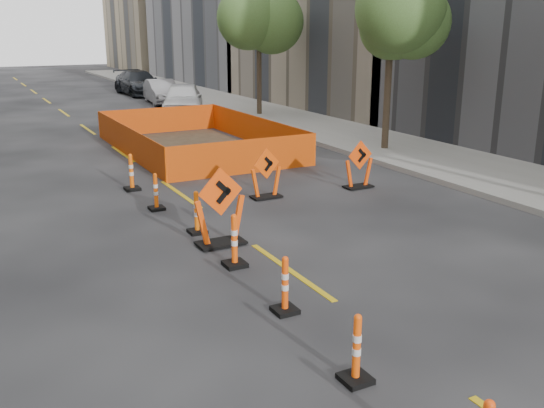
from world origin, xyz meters
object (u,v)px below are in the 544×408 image
channelizer_8 (131,172)px  parked_car_near (183,99)px  parked_car_mid (162,92)px  channelizer_4 (285,285)px  parked_car_far (139,83)px  channelizer_5 (234,240)px  chevron_sign_right (359,164)px  channelizer_6 (197,212)px  channelizer_7 (156,192)px  channelizer_3 (357,348)px  chevron_sign_center (266,173)px  chevron_sign_left (220,207)px

channelizer_8 → parked_car_near: size_ratio=0.21×
channelizer_8 → parked_car_mid: 19.56m
parked_car_mid → channelizer_4: bearing=-97.5°
channelizer_8 → parked_car_mid: (6.77, 18.35, 0.18)m
parked_car_far → parked_car_mid: bearing=-94.2°
channelizer_5 → chevron_sign_right: chevron_sign_right is taller
channelizer_5 → channelizer_8: (-0.22, 6.33, -0.00)m
channelizer_6 → channelizer_7: (-0.25, 2.11, -0.01)m
channelizer_4 → channelizer_6: bearing=87.9°
channelizer_3 → chevron_sign_right: 9.68m
channelizer_6 → chevron_sign_right: 5.57m
parked_car_far → chevron_sign_center: bearing=-101.2°
channelizer_3 → parked_car_far: size_ratio=0.18×
channelizer_3 → channelizer_6: (0.30, 6.33, 0.00)m
chevron_sign_left → chevron_sign_center: chevron_sign_left is taller
channelizer_4 → chevron_sign_center: size_ratio=0.71×
channelizer_3 → chevron_sign_center: bearing=70.3°
chevron_sign_left → parked_car_far: size_ratio=0.31×
channelizer_4 → parked_car_far: 32.85m
channelizer_5 → chevron_sign_right: 6.52m
channelizer_3 → channelizer_5: bearing=86.7°
channelizer_4 → channelizer_8: bearing=90.8°
channelizer_5 → parked_car_mid: size_ratio=0.24×
channelizer_6 → channelizer_5: bearing=-91.7°
channelizer_5 → channelizer_6: bearing=88.3°
channelizer_5 → channelizer_6: 2.11m
channelizer_6 → parked_car_far: (6.67, 27.92, 0.29)m
chevron_sign_right → parked_car_mid: parked_car_mid is taller
channelizer_7 → parked_car_far: (6.92, 25.81, 0.31)m
parked_car_mid → channelizer_8: bearing=-103.8°
channelizer_6 → parked_car_far: parked_car_far is taller
channelizer_3 → chevron_sign_right: chevron_sign_right is taller
channelizer_4 → channelizer_7: (-0.09, 6.33, -0.01)m
channelizer_3 → chevron_sign_left: size_ratio=0.57×
channelizer_7 → chevron_sign_center: chevron_sign_center is taller
channelizer_6 → channelizer_8: channelizer_8 is taller
channelizer_3 → chevron_sign_left: chevron_sign_left is taller
channelizer_7 → channelizer_3: bearing=-90.4°
parked_car_mid → parked_car_far: size_ratio=0.79×
channelizer_5 → parked_car_far: 30.77m
parked_car_far → channelizer_3: bearing=-103.9°
channelizer_4 → parked_car_mid: size_ratio=0.22×
channelizer_6 → chevron_sign_left: bearing=-80.6°
chevron_sign_right → parked_car_near: 15.98m
chevron_sign_center → parked_car_mid: size_ratio=0.32×
channelizer_5 → channelizer_8: 6.33m
channelizer_6 → chevron_sign_right: (5.35, 1.52, 0.19)m
channelizer_5 → chevron_sign_center: 4.73m
channelizer_3 → channelizer_8: 10.55m
chevron_sign_right → parked_car_far: bearing=82.9°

